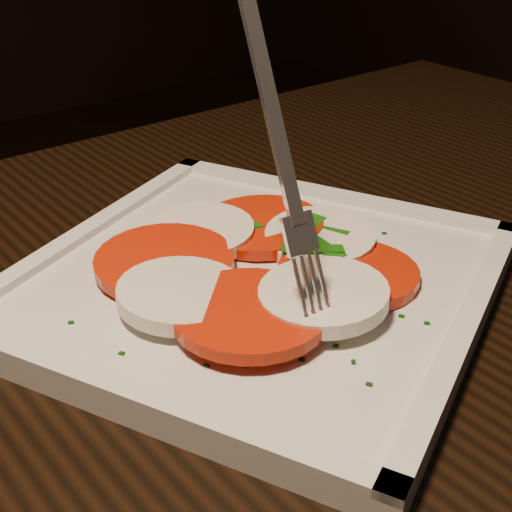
% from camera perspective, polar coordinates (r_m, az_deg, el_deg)
% --- Properties ---
extents(table, '(1.22, 0.82, 0.75)m').
position_cam_1_polar(table, '(0.53, 3.07, -14.24)').
color(table, black).
rests_on(table, ground).
extents(plate, '(0.39, 0.39, 0.01)m').
position_cam_1_polar(plate, '(0.49, -0.00, -2.29)').
color(plate, silver).
rests_on(plate, table).
extents(caprese_salad, '(0.24, 0.24, 0.02)m').
position_cam_1_polar(caprese_salad, '(0.48, 0.02, -0.64)').
color(caprese_salad, red).
rests_on(caprese_salad, plate).
extents(fork, '(0.04, 0.08, 0.17)m').
position_cam_1_polar(fork, '(0.41, 1.17, 8.80)').
color(fork, white).
rests_on(fork, caprese_salad).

